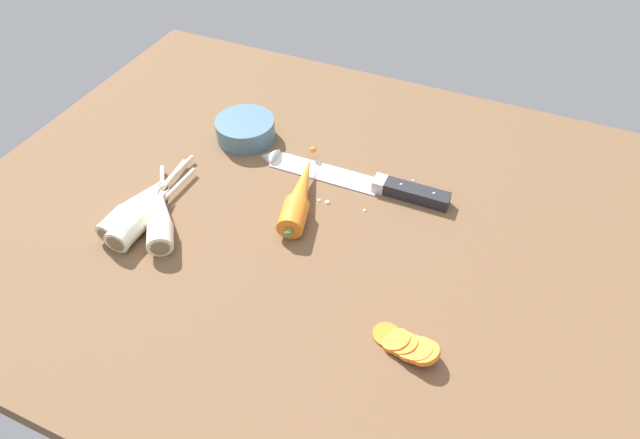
{
  "coord_description": "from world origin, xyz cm",
  "views": [
    {
      "loc": [
        23.73,
        -56.44,
        62.37
      ],
      "look_at": [
        0.0,
        -2.0,
        1.5
      ],
      "focal_mm": 30.27,
      "sensor_mm": 36.0,
      "label": 1
    }
  ],
  "objects_px": {
    "parsnip_mid_left": "(136,206)",
    "chefs_knife": "(348,177)",
    "parsnip_mid_right": "(140,213)",
    "parsnip_back": "(160,217)",
    "parsnip_front": "(146,212)",
    "carrot_slice_stack": "(407,345)",
    "prep_bowl": "(245,129)",
    "whole_carrot": "(300,195)"
  },
  "relations": [
    {
      "from": "parsnip_back",
      "to": "parsnip_front",
      "type": "bearing_deg",
      "value": 179.73
    },
    {
      "from": "whole_carrot",
      "to": "parsnip_front",
      "type": "relative_size",
      "value": 1.11
    },
    {
      "from": "carrot_slice_stack",
      "to": "parsnip_mid_right",
      "type": "bearing_deg",
      "value": 173.21
    },
    {
      "from": "parsnip_mid_right",
      "to": "carrot_slice_stack",
      "type": "distance_m",
      "value": 0.46
    },
    {
      "from": "parsnip_back",
      "to": "prep_bowl",
      "type": "height_order",
      "value": "same"
    },
    {
      "from": "chefs_knife",
      "to": "prep_bowl",
      "type": "xyz_separation_m",
      "value": [
        -0.22,
        0.03,
        0.01
      ]
    },
    {
      "from": "whole_carrot",
      "to": "prep_bowl",
      "type": "distance_m",
      "value": 0.21
    },
    {
      "from": "whole_carrot",
      "to": "parsnip_mid_left",
      "type": "relative_size",
      "value": 0.94
    },
    {
      "from": "whole_carrot",
      "to": "prep_bowl",
      "type": "xyz_separation_m",
      "value": [
        -0.17,
        0.12,
        0.0
      ]
    },
    {
      "from": "parsnip_mid_left",
      "to": "parsnip_mid_right",
      "type": "height_order",
      "value": "same"
    },
    {
      "from": "chefs_knife",
      "to": "prep_bowl",
      "type": "distance_m",
      "value": 0.22
    },
    {
      "from": "parsnip_mid_left",
      "to": "parsnip_mid_right",
      "type": "xyz_separation_m",
      "value": [
        0.01,
        -0.01,
        0.0
      ]
    },
    {
      "from": "whole_carrot",
      "to": "parsnip_back",
      "type": "bearing_deg",
      "value": -143.49
    },
    {
      "from": "chefs_knife",
      "to": "carrot_slice_stack",
      "type": "relative_size",
      "value": 3.72
    },
    {
      "from": "prep_bowl",
      "to": "whole_carrot",
      "type": "bearing_deg",
      "value": -36.07
    },
    {
      "from": "chefs_knife",
      "to": "parsnip_mid_left",
      "type": "relative_size",
      "value": 1.54
    },
    {
      "from": "whole_carrot",
      "to": "carrot_slice_stack",
      "type": "height_order",
      "value": "whole_carrot"
    },
    {
      "from": "parsnip_front",
      "to": "parsnip_back",
      "type": "xyz_separation_m",
      "value": [
        0.03,
        -0.0,
        -0.0
      ]
    },
    {
      "from": "parsnip_mid_right",
      "to": "carrot_slice_stack",
      "type": "xyz_separation_m",
      "value": [
        0.46,
        -0.05,
        -0.01
      ]
    },
    {
      "from": "whole_carrot",
      "to": "parsnip_front",
      "type": "xyz_separation_m",
      "value": [
        -0.21,
        -0.13,
        -0.0
      ]
    },
    {
      "from": "carrot_slice_stack",
      "to": "chefs_knife",
      "type": "bearing_deg",
      "value": 124.58
    },
    {
      "from": "parsnip_mid_left",
      "to": "chefs_knife",
      "type": "bearing_deg",
      "value": 37.68
    },
    {
      "from": "parsnip_front",
      "to": "parsnip_mid_right",
      "type": "relative_size",
      "value": 0.88
    },
    {
      "from": "parsnip_front",
      "to": "parsnip_mid_right",
      "type": "xyz_separation_m",
      "value": [
        -0.01,
        -0.0,
        -0.0
      ]
    },
    {
      "from": "chefs_knife",
      "to": "prep_bowl",
      "type": "bearing_deg",
      "value": 171.06
    },
    {
      "from": "prep_bowl",
      "to": "parsnip_mid_right",
      "type": "bearing_deg",
      "value": -100.01
    },
    {
      "from": "parsnip_front",
      "to": "parsnip_mid_left",
      "type": "xyz_separation_m",
      "value": [
        -0.02,
        0.01,
        -0.0
      ]
    },
    {
      "from": "whole_carrot",
      "to": "prep_bowl",
      "type": "bearing_deg",
      "value": 143.93
    },
    {
      "from": "parsnip_back",
      "to": "chefs_knife",
      "type": "bearing_deg",
      "value": 44.05
    },
    {
      "from": "whole_carrot",
      "to": "parsnip_front",
      "type": "bearing_deg",
      "value": -147.42
    },
    {
      "from": "chefs_knife",
      "to": "parsnip_mid_right",
      "type": "bearing_deg",
      "value": -139.62
    },
    {
      "from": "carrot_slice_stack",
      "to": "prep_bowl",
      "type": "relative_size",
      "value": 0.85
    },
    {
      "from": "whole_carrot",
      "to": "parsnip_mid_right",
      "type": "bearing_deg",
      "value": -147.62
    },
    {
      "from": "parsnip_back",
      "to": "carrot_slice_stack",
      "type": "bearing_deg",
      "value": -7.88
    },
    {
      "from": "parsnip_mid_right",
      "to": "parsnip_back",
      "type": "distance_m",
      "value": 0.04
    },
    {
      "from": "parsnip_front",
      "to": "parsnip_mid_right",
      "type": "distance_m",
      "value": 0.01
    },
    {
      "from": "chefs_knife",
      "to": "parsnip_mid_left",
      "type": "distance_m",
      "value": 0.35
    },
    {
      "from": "parsnip_back",
      "to": "whole_carrot",
      "type": "bearing_deg",
      "value": 36.51
    },
    {
      "from": "whole_carrot",
      "to": "parsnip_back",
      "type": "distance_m",
      "value": 0.22
    },
    {
      "from": "whole_carrot",
      "to": "parsnip_mid_right",
      "type": "xyz_separation_m",
      "value": [
        -0.22,
        -0.14,
        -0.0
      ]
    },
    {
      "from": "parsnip_mid_left",
      "to": "prep_bowl",
      "type": "xyz_separation_m",
      "value": [
        0.06,
        0.25,
        0.0
      ]
    },
    {
      "from": "parsnip_front",
      "to": "parsnip_mid_left",
      "type": "bearing_deg",
      "value": 165.45
    }
  ]
}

